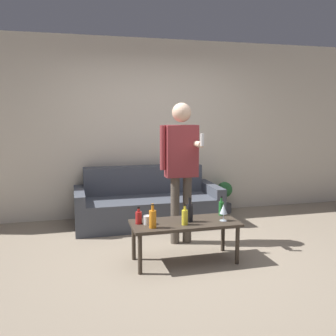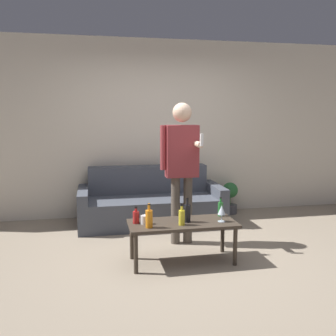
{
  "view_description": "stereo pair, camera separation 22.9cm",
  "coord_description": "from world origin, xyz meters",
  "px_view_note": "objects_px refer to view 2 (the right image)",
  "views": [
    {
      "loc": [
        -1.23,
        -3.67,
        1.59
      ],
      "look_at": [
        -0.15,
        0.53,
        0.95
      ],
      "focal_mm": 40.0,
      "sensor_mm": 36.0,
      "label": 1
    },
    {
      "loc": [
        -1.0,
        -3.72,
        1.59
      ],
      "look_at": [
        -0.15,
        0.53,
        0.95
      ],
      "focal_mm": 40.0,
      "sensor_mm": 36.0,
      "label": 2
    }
  ],
  "objects_px": {
    "couch": "(151,203)",
    "coffee_table": "(182,227)",
    "bottle_orange": "(149,218)",
    "person_standing_front": "(182,160)"
  },
  "relations": [
    {
      "from": "coffee_table",
      "to": "person_standing_front",
      "type": "xyz_separation_m",
      "value": [
        0.13,
        0.59,
        0.64
      ]
    },
    {
      "from": "coffee_table",
      "to": "couch",
      "type": "bearing_deg",
      "value": 93.88
    },
    {
      "from": "coffee_table",
      "to": "bottle_orange",
      "type": "xyz_separation_m",
      "value": [
        -0.38,
        -0.12,
        0.15
      ]
    },
    {
      "from": "couch",
      "to": "coffee_table",
      "type": "relative_size",
      "value": 1.8
    },
    {
      "from": "person_standing_front",
      "to": "bottle_orange",
      "type": "bearing_deg",
      "value": -125.33
    },
    {
      "from": "couch",
      "to": "person_standing_front",
      "type": "xyz_separation_m",
      "value": [
        0.23,
        -0.96,
        0.74
      ]
    },
    {
      "from": "couch",
      "to": "bottle_orange",
      "type": "relative_size",
      "value": 8.28
    },
    {
      "from": "couch",
      "to": "person_standing_front",
      "type": "distance_m",
      "value": 1.23
    },
    {
      "from": "couch",
      "to": "person_standing_front",
      "type": "relative_size",
      "value": 1.2
    },
    {
      "from": "bottle_orange",
      "to": "person_standing_front",
      "type": "xyz_separation_m",
      "value": [
        0.5,
        0.71,
        0.49
      ]
    }
  ]
}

